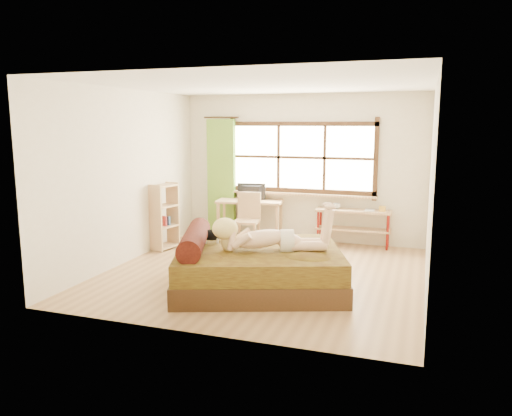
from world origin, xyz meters
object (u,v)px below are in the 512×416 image
(woman, at_px, (269,226))
(chair, at_px, (248,216))
(kitten, at_px, (212,234))
(bookshelf, at_px, (164,216))
(bed, at_px, (255,267))
(desk, at_px, (250,205))
(pipe_shelf, at_px, (354,220))

(woman, height_order, chair, woman)
(woman, xyz_separation_m, chair, (-1.11, 2.29, -0.34))
(kitten, bearing_deg, bookshelf, 117.90)
(woman, distance_m, kitten, 0.90)
(bed, distance_m, kitten, 0.78)
(desk, height_order, chair, chair)
(kitten, relative_size, pipe_shelf, 0.24)
(bed, distance_m, desk, 2.82)
(woman, relative_size, chair, 1.60)
(bed, relative_size, chair, 2.77)
(desk, bearing_deg, bookshelf, -142.99)
(kitten, distance_m, pipe_shelf, 3.07)
(bookshelf, bearing_deg, bed, -23.34)
(pipe_shelf, bearing_deg, chair, -166.66)
(bed, height_order, kitten, bed)
(desk, distance_m, pipe_shelf, 1.93)
(desk, distance_m, chair, 0.40)
(woman, bearing_deg, desk, 94.43)
(bed, relative_size, pipe_shelf, 1.98)
(desk, bearing_deg, woman, -72.71)
(bookshelf, bearing_deg, desk, 54.97)
(desk, xyz_separation_m, pipe_shelf, (1.92, 0.12, -0.17))
(kitten, distance_m, desk, 2.52)
(chair, xyz_separation_m, bookshelf, (-1.27, -0.77, 0.06))
(woman, xyz_separation_m, pipe_shelf, (0.72, 2.77, -0.38))
(pipe_shelf, xyz_separation_m, bookshelf, (-3.09, -1.26, 0.10))
(kitten, height_order, pipe_shelf, kitten)
(bed, bearing_deg, bookshelf, 125.83)
(bookshelf, bearing_deg, chair, 42.35)
(bed, height_order, woman, woman)
(kitten, xyz_separation_m, desk, (-0.32, 2.50, -0.02))
(woman, distance_m, desk, 2.92)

